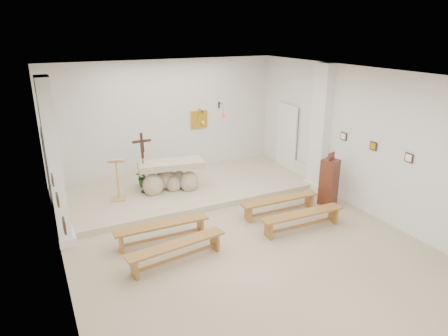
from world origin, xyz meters
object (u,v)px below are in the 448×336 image
altar (171,178)px  lectern (117,179)px  bench_right_second (302,217)px  crucifix_stand (143,159)px  bench_right_front (280,202)px  bench_left_second (177,248)px  bench_left_front (162,228)px  donation_pedestal (329,182)px

altar → lectern: 1.44m
bench_right_second → lectern: bearing=138.6°
lectern → bench_right_second: 4.70m
altar → crucifix_stand: 0.93m
bench_right_front → bench_left_second: size_ratio=0.99×
bench_right_front → altar: bearing=131.6°
bench_left_front → bench_right_front: 3.00m
lectern → bench_left_second: lectern is taller
bench_left_front → bench_right_front: (3.00, 0.00, 0.00)m
lectern → donation_pedestal: bearing=-8.8°
bench_right_front → bench_right_second: same height
donation_pedestal → bench_right_front: bearing=158.3°
lectern → bench_left_front: size_ratio=0.56×
altar → lectern: lectern is taller
bench_left_front → bench_right_front: bearing=1.0°
bench_left_front → bench_left_second: size_ratio=0.99×
lectern → bench_right_second: (3.40, -3.22, -0.39)m
bench_left_second → crucifix_stand: bearing=76.7°
donation_pedestal → lectern: bearing=134.1°
altar → bench_right_second: size_ratio=0.90×
crucifix_stand → bench_left_second: size_ratio=0.80×
donation_pedestal → bench_left_second: (-4.46, -0.85, -0.30)m
crucifix_stand → lectern: bearing=-166.0°
lectern → crucifix_stand: 0.85m
crucifix_stand → bench_left_front: bearing=-98.0°
donation_pedestal → crucifix_stand: bearing=128.3°
altar → bench_right_front: (1.97, -2.34, -0.17)m
bench_right_front → bench_left_second: same height
bench_right_front → bench_left_second: 3.13m
bench_right_front → crucifix_stand: bearing=138.1°
bench_right_front → donation_pedestal: bearing=-0.3°
altar → bench_left_front: 2.56m
altar → donation_pedestal: 4.18m
bench_left_front → crucifix_stand: bearing=83.3°
bench_left_second → bench_right_second: (3.00, 0.00, 0.00)m
altar → bench_right_front: bearing=-39.3°
donation_pedestal → bench_right_front: donation_pedestal is taller
crucifix_stand → bench_right_front: 3.74m
altar → lectern: bearing=-168.7°
donation_pedestal → bench_right_front: size_ratio=0.69×
donation_pedestal → bench_left_second: bearing=170.9°
altar → bench_right_second: altar is taller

